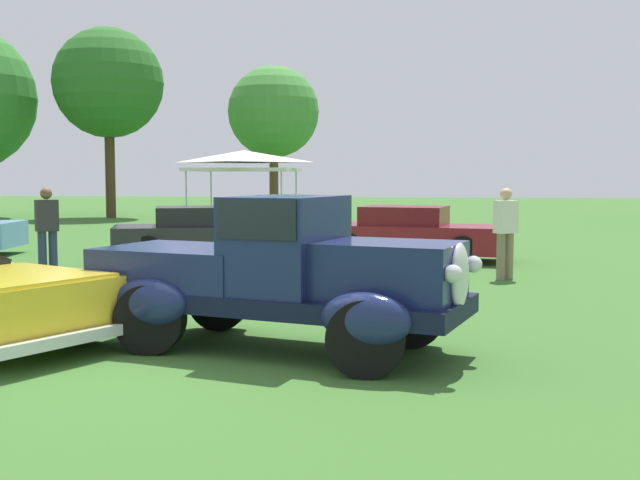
{
  "coord_description": "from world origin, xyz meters",
  "views": [
    {
      "loc": [
        2.2,
        -8.1,
        1.93
      ],
      "look_at": [
        1.0,
        1.8,
        1.1
      ],
      "focal_mm": 43.93,
      "sensor_mm": 36.0,
      "label": 1
    }
  ],
  "objects_px": {
    "feature_pickup_truck": "(280,272)",
    "spectator_by_row": "(47,228)",
    "canopy_tent_left_field": "(244,159)",
    "spectator_far_side": "(505,230)",
    "show_car_charcoal": "(201,234)",
    "show_car_burgundy": "(410,234)"
  },
  "relations": [
    {
      "from": "canopy_tent_left_field",
      "to": "spectator_far_side",
      "type": "bearing_deg",
      "value": -54.1
    },
    {
      "from": "show_car_charcoal",
      "to": "spectator_far_side",
      "type": "xyz_separation_m",
      "value": [
        6.43,
        -2.41,
        0.31
      ]
    },
    {
      "from": "show_car_charcoal",
      "to": "canopy_tent_left_field",
      "type": "relative_size",
      "value": 1.31
    },
    {
      "from": "feature_pickup_truck",
      "to": "spectator_by_row",
      "type": "height_order",
      "value": "feature_pickup_truck"
    },
    {
      "from": "show_car_burgundy",
      "to": "canopy_tent_left_field",
      "type": "relative_size",
      "value": 1.37
    },
    {
      "from": "show_car_charcoal",
      "to": "spectator_by_row",
      "type": "bearing_deg",
      "value": -126.6
    },
    {
      "from": "feature_pickup_truck",
      "to": "show_car_burgundy",
      "type": "bearing_deg",
      "value": 81.84
    },
    {
      "from": "feature_pickup_truck",
      "to": "spectator_far_side",
      "type": "distance_m",
      "value": 7.01
    },
    {
      "from": "feature_pickup_truck",
      "to": "show_car_charcoal",
      "type": "distance_m",
      "value": 9.3
    },
    {
      "from": "show_car_burgundy",
      "to": "feature_pickup_truck",
      "type": "bearing_deg",
      "value": -98.16
    },
    {
      "from": "show_car_burgundy",
      "to": "spectator_by_row",
      "type": "relative_size",
      "value": 2.63
    },
    {
      "from": "spectator_far_side",
      "to": "canopy_tent_left_field",
      "type": "distance_m",
      "value": 12.14
    },
    {
      "from": "spectator_by_row",
      "to": "canopy_tent_left_field",
      "type": "distance_m",
      "value": 10.52
    },
    {
      "from": "feature_pickup_truck",
      "to": "spectator_by_row",
      "type": "bearing_deg",
      "value": 133.79
    },
    {
      "from": "show_car_charcoal",
      "to": "show_car_burgundy",
      "type": "height_order",
      "value": "same"
    },
    {
      "from": "spectator_far_side",
      "to": "canopy_tent_left_field",
      "type": "height_order",
      "value": "canopy_tent_left_field"
    },
    {
      "from": "spectator_by_row",
      "to": "spectator_far_side",
      "type": "bearing_deg",
      "value": 3.58
    },
    {
      "from": "spectator_by_row",
      "to": "feature_pickup_truck",
      "type": "bearing_deg",
      "value": -46.21
    },
    {
      "from": "feature_pickup_truck",
      "to": "show_car_burgundy",
      "type": "distance_m",
      "value": 9.54
    },
    {
      "from": "feature_pickup_truck",
      "to": "show_car_burgundy",
      "type": "height_order",
      "value": "feature_pickup_truck"
    },
    {
      "from": "feature_pickup_truck",
      "to": "show_car_burgundy",
      "type": "xyz_separation_m",
      "value": [
        1.35,
        9.44,
        -0.26
      ]
    },
    {
      "from": "feature_pickup_truck",
      "to": "canopy_tent_left_field",
      "type": "distance_m",
      "value": 16.59
    }
  ]
}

